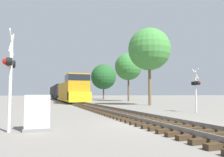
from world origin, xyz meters
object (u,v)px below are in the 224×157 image
freight_train (61,92)px  tree_far_right (149,49)px  crossing_signal_near (10,70)px  crossing_signal_far (196,85)px  relay_cabinet (37,113)px  tree_mid_background (128,67)px  tree_deep_background (104,77)px

freight_train → tree_far_right: 32.42m
crossing_signal_near → crossing_signal_far: crossing_signal_near is taller
relay_cabinet → tree_mid_background: 35.76m
tree_mid_background → tree_far_right: bearing=-103.0°
tree_far_right → tree_mid_background: 15.75m
crossing_signal_near → tree_mid_background: tree_mid_background is taller
relay_cabinet → tree_deep_background: 49.73m
tree_far_right → tree_deep_background: size_ratio=1.05×
relay_cabinet → tree_far_right: (13.33, 15.59, 6.45)m
freight_train → tree_mid_background: 20.04m
crossing_signal_far → tree_far_right: 11.83m
tree_far_right → tree_mid_background: bearing=77.0°
crossing_signal_near → tree_far_right: tree_far_right is taller
freight_train → relay_cabinet: freight_train is taller
crossing_signal_far → relay_cabinet: (-11.67, -5.00, -1.43)m
freight_train → crossing_signal_near: (-6.38, -46.64, 0.39)m
crossing_signal_near → relay_cabinet: crossing_signal_near is taller
crossing_signal_far → tree_mid_background: size_ratio=0.36×
crossing_signal_far → relay_cabinet: size_ratio=2.47×
crossing_signal_near → tree_far_right: bearing=140.6°
tree_far_right → tree_deep_background: bearing=84.5°
tree_far_right → crossing_signal_far: bearing=-98.9°
freight_train → tree_far_right: bearing=-75.6°
tree_mid_background → relay_cabinet: bearing=-118.6°
freight_train → tree_deep_background: (10.97, 0.09, 4.06)m
crossing_signal_near → tree_deep_background: bearing=162.8°
tree_deep_background → crossing_signal_near: bearing=-110.4°
relay_cabinet → tree_deep_background: bearing=70.7°
crossing_signal_near → tree_deep_background: 49.98m
tree_far_right → relay_cabinet: bearing=-130.5°
crossing_signal_near → crossing_signal_far: bearing=114.9°
freight_train → tree_deep_background: 11.70m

